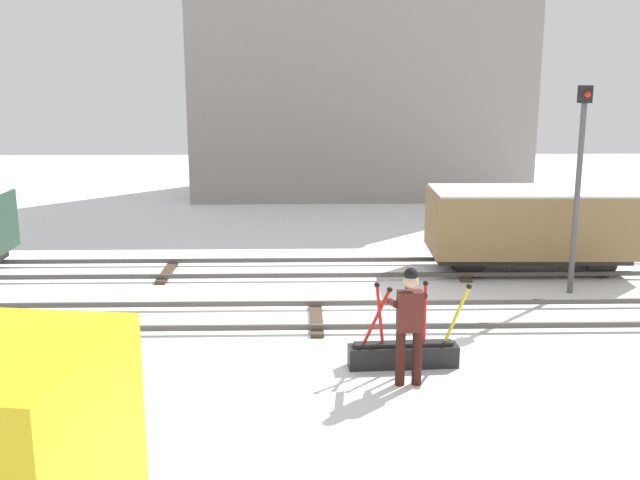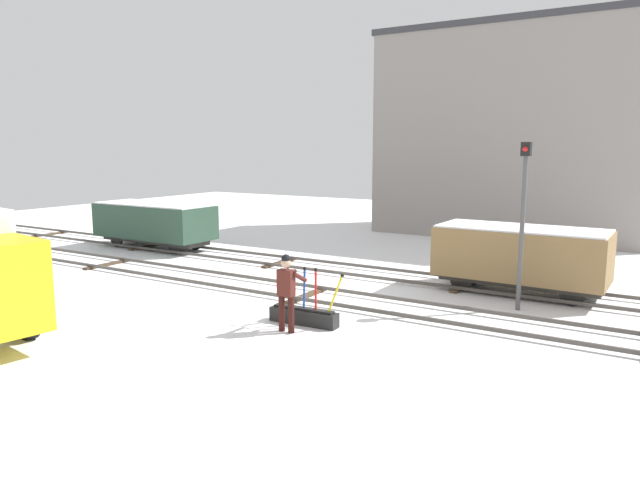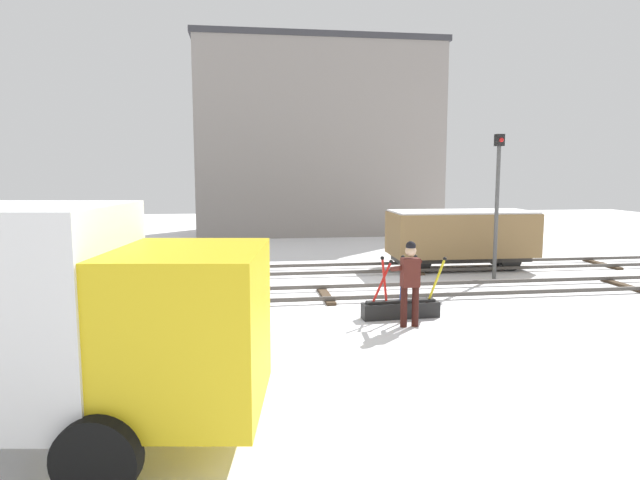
{
  "view_description": "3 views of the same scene",
  "coord_description": "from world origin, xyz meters",
  "views": [
    {
      "loc": [
        -0.26,
        -13.63,
        4.71
      ],
      "look_at": [
        0.12,
        2.0,
        1.16
      ],
      "focal_mm": 41.4,
      "sensor_mm": 36.0,
      "label": 1
    },
    {
      "loc": [
        8.95,
        -13.97,
        4.31
      ],
      "look_at": [
        -0.5,
        1.56,
        1.43
      ],
      "focal_mm": 32.68,
      "sensor_mm": 36.0,
      "label": 2
    },
    {
      "loc": [
        -2.22,
        -14.3,
        3.36
      ],
      "look_at": [
        0.27,
        2.98,
        1.17
      ],
      "focal_mm": 31.03,
      "sensor_mm": 36.0,
      "label": 3
    }
  ],
  "objects": [
    {
      "name": "ground_plane",
      "position": [
        0.0,
        0.0,
        0.0
      ],
      "size": [
        60.0,
        60.0,
        0.0
      ],
      "primitive_type": "plane",
      "color": "white"
    },
    {
      "name": "track_main_line",
      "position": [
        0.0,
        0.0,
        0.11
      ],
      "size": [
        44.0,
        1.94,
        0.18
      ],
      "color": "#4C4742",
      "rests_on": "ground_plane"
    },
    {
      "name": "track_siding_near",
      "position": [
        0.0,
        3.56,
        0.11
      ],
      "size": [
        44.0,
        1.94,
        0.18
      ],
      "color": "#4C4742",
      "rests_on": "ground_plane"
    },
    {
      "name": "switch_lever_frame",
      "position": [
        1.38,
        -2.3,
        0.25
      ],
      "size": [
        2.01,
        0.46,
        1.45
      ],
      "rotation": [
        0.0,
        0.0,
        0.05
      ],
      "color": "black",
      "rests_on": "ground_plane"
    },
    {
      "name": "rail_worker",
      "position": [
        1.36,
        -3.0,
        1.07
      ],
      "size": [
        0.56,
        0.71,
        1.87
      ],
      "rotation": [
        0.0,
        0.0,
        0.05
      ],
      "color": "#351511",
      "rests_on": "ground_plane"
    },
    {
      "name": "delivery_truck",
      "position": [
        -4.86,
        -7.44,
        1.65
      ],
      "size": [
        5.8,
        3.04,
        2.96
      ],
      "rotation": [
        0.0,
        0.0,
        -0.15
      ],
      "color": "gold",
      "rests_on": "ground_plane"
    },
    {
      "name": "signal_post",
      "position": [
        5.6,
        1.76,
        2.69
      ],
      "size": [
        0.24,
        0.32,
        4.46
      ],
      "color": "#4C4C4C",
      "rests_on": "ground_plane"
    },
    {
      "name": "apartment_building",
      "position": [
        1.94,
        15.76,
        5.06
      ],
      "size": [
        12.91,
        5.41,
        10.11
      ],
      "color": "gray",
      "rests_on": "ground_plane"
    },
    {
      "name": "freight_car_back_track",
      "position": [
        5.22,
        3.56,
        1.18
      ],
      "size": [
        4.87,
        2.19,
        2.01
      ],
      "rotation": [
        0.0,
        0.0,
        -0.02
      ],
      "color": "#2D2B28",
      "rests_on": "ground_plane"
    },
    {
      "name": "perched_bird_roof_left",
      "position": [
        3.15,
        14.1,
        10.17
      ],
      "size": [
        0.28,
        0.18,
        0.13
      ],
      "rotation": [
        0.0,
        0.0,
        3.44
      ],
      "color": "#514C47",
      "rests_on": "apartment_building"
    }
  ]
}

